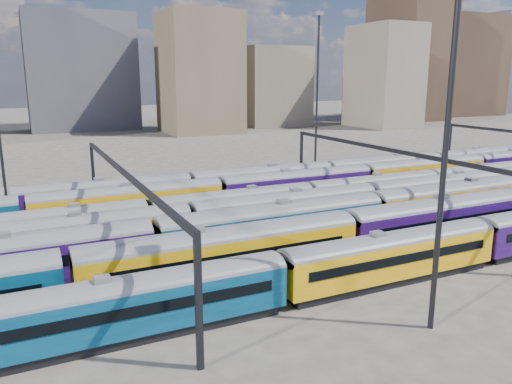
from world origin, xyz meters
name	(u,v)px	position (x,y,z in m)	size (l,w,h in m)	color
ground	(315,228)	(0.00, 0.00, 0.00)	(500.00, 500.00, 0.00)	#3C3733
rake_0	(482,235)	(7.46, -15.00, 2.53)	(117.67, 2.87, 4.83)	black
rake_1	(347,231)	(-3.11, -10.00, 2.94)	(136.04, 3.32, 5.60)	black
rake_2	(153,239)	(-18.75, -5.00, 2.89)	(133.96, 3.26, 5.51)	black
rake_3	(287,207)	(-3.51, 0.00, 2.71)	(146.50, 3.06, 5.15)	black
rake_4	(374,187)	(11.70, 5.00, 2.44)	(94.35, 2.77, 4.64)	black
rake_5	(129,200)	(-17.66, 10.00, 2.73)	(147.95, 3.09, 5.21)	black
rake_6	(328,172)	(11.47, 15.00, 2.64)	(122.63, 2.99, 5.03)	black
gantry_1	(123,183)	(-20.00, 0.00, 6.79)	(0.35, 40.35, 8.03)	black
gantry_2	(392,159)	(10.00, 0.00, 6.79)	(0.35, 40.35, 8.03)	black
mast_2	(449,110)	(-5.00, -22.00, 13.97)	(1.40, 0.50, 25.60)	black
mast_3	(317,90)	(15.00, 24.00, 13.97)	(1.40, 0.50, 25.60)	black
skyline	(404,64)	(104.75, 105.73, 20.83)	(399.22, 60.48, 50.03)	#665B4C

